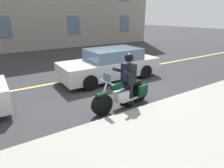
{
  "coord_description": "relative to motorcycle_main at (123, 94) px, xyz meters",
  "views": [
    {
      "loc": [
        3.85,
        6.04,
        2.83
      ],
      "look_at": [
        0.75,
        1.19,
        0.75
      ],
      "focal_mm": 30.61,
      "sensor_mm": 36.0,
      "label": 1
    }
  ],
  "objects": [
    {
      "name": "lane_center_stripe",
      "position": [
        -0.51,
        -3.49,
        -0.45
      ],
      "size": [
        60.0,
        0.16,
        0.01
      ],
      "primitive_type": "cube",
      "color": "#E5DB4C",
      "rests_on": "ground_plane"
    },
    {
      "name": "sidewalk_curb",
      "position": [
        -0.51,
        3.01,
        -0.38
      ],
      "size": [
        60.0,
        5.0,
        0.15
      ],
      "primitive_type": "cube",
      "color": "#9E998E",
      "rests_on": "ground_plane"
    },
    {
      "name": "ground_plane",
      "position": [
        -0.51,
        -1.49,
        -0.45
      ],
      "size": [
        80.0,
        80.0,
        0.0
      ],
      "primitive_type": "plane",
      "color": "#333335"
    },
    {
      "name": "rider_main",
      "position": [
        -0.19,
        -0.02,
        0.58
      ],
      "size": [
        0.66,
        0.6,
        1.74
      ],
      "color": "black",
      "rests_on": "ground_plane"
    },
    {
      "name": "car_silver",
      "position": [
        -1.25,
        -2.75,
        0.24
      ],
      "size": [
        4.6,
        1.92,
        1.4
      ],
      "color": "silver",
      "rests_on": "ground_plane"
    },
    {
      "name": "motorcycle_main",
      "position": [
        0.0,
        0.0,
        0.0
      ],
      "size": [
        2.22,
        0.75,
        1.26
      ],
      "color": "black",
      "rests_on": "ground_plane"
    }
  ]
}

